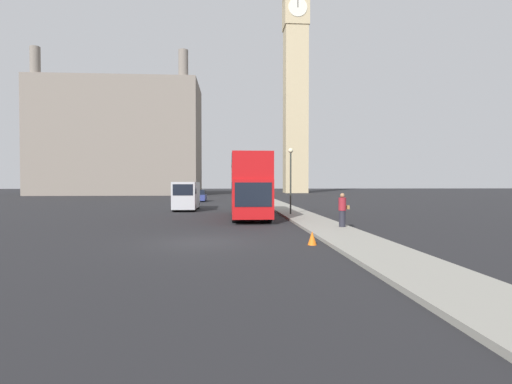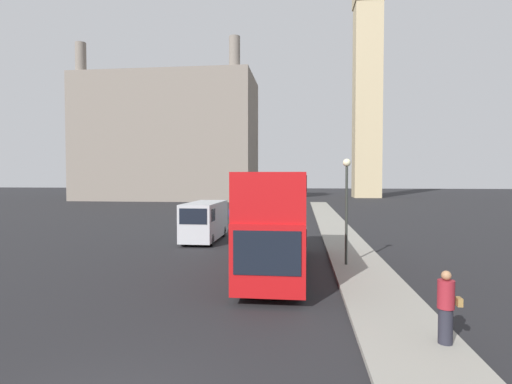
{
  "view_description": "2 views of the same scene",
  "coord_description": "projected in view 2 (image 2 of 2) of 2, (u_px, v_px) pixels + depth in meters",
  "views": [
    {
      "loc": [
        1.16,
        -16.63,
        2.47
      ],
      "look_at": [
        3.09,
        12.94,
        1.78
      ],
      "focal_mm": 28.0,
      "sensor_mm": 36.0,
      "label": 1
    },
    {
      "loc": [
        3.59,
        -6.0,
        4.16
      ],
      "look_at": [
        0.46,
        21.21,
        3.17
      ],
      "focal_mm": 28.0,
      "sensor_mm": 36.0,
      "label": 2
    }
  ],
  "objects": [
    {
      "name": "red_double_decker_bus",
      "position": [
        277.0,
        217.0,
        17.67
      ],
      "size": [
        2.49,
        10.4,
        4.34
      ],
      "color": "#B71114",
      "rests_on": "ground_plane"
    },
    {
      "name": "building_block_distant",
      "position": [
        169.0,
        139.0,
        75.73
      ],
      "size": [
        32.36,
        15.44,
        27.93
      ],
      "color": "slate",
      "rests_on": "ground_plane"
    },
    {
      "name": "white_van",
      "position": [
        204.0,
        220.0,
        26.14
      ],
      "size": [
        2.0,
        5.68,
        2.54
      ],
      "color": "#B2B7BC",
      "rests_on": "ground_plane"
    },
    {
      "name": "clock_tower",
      "position": [
        368.0,
        51.0,
        82.65
      ],
      "size": [
        5.87,
        6.04,
        59.36
      ],
      "color": "tan",
      "rests_on": "ground_plane"
    },
    {
      "name": "parked_sedan",
      "position": [
        241.0,
        210.0,
        43.05
      ],
      "size": [
        1.83,
        4.28,
        1.54
      ],
      "color": "navy",
      "rests_on": "ground_plane"
    },
    {
      "name": "street_lamp",
      "position": [
        347.0,
        194.0,
        18.29
      ],
      "size": [
        0.36,
        0.36,
        4.87
      ],
      "color": "#2D332D",
      "rests_on": "sidewalk_strip"
    },
    {
      "name": "pedestrian",
      "position": [
        446.0,
        307.0,
        9.6
      ],
      "size": [
        0.55,
        0.39,
        1.77
      ],
      "color": "#23232D",
      "rests_on": "sidewalk_strip"
    }
  ]
}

